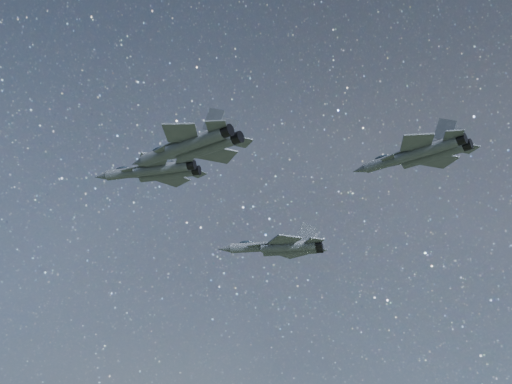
% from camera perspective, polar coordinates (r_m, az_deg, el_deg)
% --- Properties ---
extents(jet_lead, '(16.40, 11.53, 4.14)m').
position_cam_1_polar(jet_lead, '(83.49, -9.56, 2.00)').
color(jet_lead, '#3A4048').
extents(jet_left, '(19.23, 13.27, 4.83)m').
position_cam_1_polar(jet_left, '(101.93, 2.32, -5.26)').
color(jet_left, '#3A4048').
extents(jet_right, '(17.05, 11.64, 4.28)m').
position_cam_1_polar(jet_right, '(70.58, -6.13, 4.39)').
color(jet_right, '#3A4048').
extents(jet_slot, '(16.82, 11.31, 4.25)m').
position_cam_1_polar(jet_slot, '(78.95, 15.30, 3.55)').
color(jet_slot, '#3A4048').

